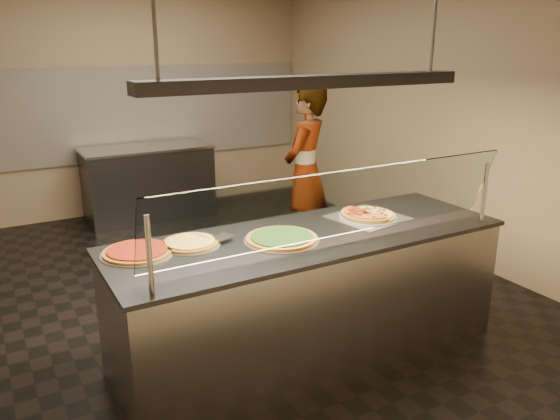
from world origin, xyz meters
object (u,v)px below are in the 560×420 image
pizza_spinach (281,238)px  half_pizza_pepperoni (357,215)px  heat_lamp_housing (313,82)px  pizza_spatula (210,236)px  sneeze_guard (341,205)px  perforated_tray (368,217)px  worker (305,171)px  pizza_tomato (137,251)px  pizza_cheese (190,242)px  prep_table (149,182)px  serving_counter (309,295)px  half_pizza_sausage (378,212)px

pizza_spinach → half_pizza_pepperoni: bearing=9.0°
pizza_spinach → heat_lamp_housing: heat_lamp_housing is taller
pizza_spatula → heat_lamp_housing: size_ratio=0.10×
sneeze_guard → perforated_tray: 0.78m
half_pizza_pepperoni → pizza_spatula: 1.13m
worker → half_pizza_pepperoni: bearing=33.9°
pizza_tomato → worker: size_ratio=0.25×
pizza_cheese → prep_table: bearing=78.2°
serving_counter → heat_lamp_housing: (0.00, 0.00, 1.48)m
half_pizza_pepperoni → pizza_tomato: (-1.61, 0.12, -0.02)m
serving_counter → prep_table: same height
half_pizza_pepperoni → pizza_tomato: 1.61m
pizza_spatula → pizza_tomato: bearing=-179.1°
pizza_cheese → sneeze_guard: bearing=-34.8°
half_pizza_pepperoni → heat_lamp_housing: heat_lamp_housing is taller
prep_table → worker: 2.35m
sneeze_guard → worker: bearing=63.2°
pizza_cheese → prep_table: 3.69m
sneeze_guard → prep_table: bearing=90.6°
worker → pizza_spatula: bearing=5.3°
half_pizza_pepperoni → worker: 1.76m
pizza_tomato → pizza_spinach: bearing=-14.5°
prep_table → heat_lamp_housing: 4.07m
sneeze_guard → worker: worker is taller
sneeze_guard → perforated_tray: (0.57, 0.44, -0.29)m
half_pizza_pepperoni → heat_lamp_housing: bearing=-168.3°
worker → half_pizza_sausage: bearing=40.2°
heat_lamp_housing → prep_table: bearing=90.7°
sneeze_guard → heat_lamp_housing: heat_lamp_housing is taller
sneeze_guard → pizza_spatula: size_ratio=10.74×
pizza_spatula → prep_table: size_ratio=0.15×
pizza_spinach → worker: worker is taller
pizza_spinach → heat_lamp_housing: size_ratio=0.22×
sneeze_guard → heat_lamp_housing: size_ratio=1.11×
pizza_spinach → worker: size_ratio=0.28×
pizza_cheese → half_pizza_sausage: bearing=-4.4°
serving_counter → pizza_spinach: pizza_spinach is taller
serving_counter → sneeze_guard: size_ratio=1.09×
pizza_tomato → pizza_spatula: size_ratio=1.91×
perforated_tray → prep_table: bearing=99.5°
perforated_tray → pizza_tomato: bearing=175.9°
pizza_cheese → prep_table: (0.75, 3.58, -0.48)m
perforated_tray → half_pizza_pepperoni: (-0.10, 0.00, 0.03)m
worker → perforated_tray: bearing=37.0°
pizza_tomato → prep_table: bearing=73.0°
sneeze_guard → pizza_spinach: 0.49m
half_pizza_pepperoni → pizza_spinach: (-0.71, -0.11, -0.02)m
serving_counter → pizza_tomato: size_ratio=6.16×
half_pizza_pepperoni → pizza_spinach: half_pizza_pepperoni is taller
perforated_tray → half_pizza_sausage: (0.10, 0.00, 0.02)m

